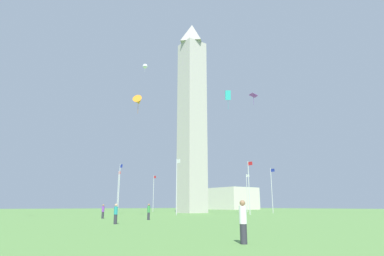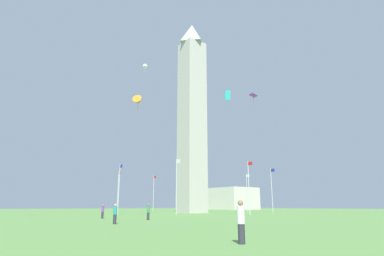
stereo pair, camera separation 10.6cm
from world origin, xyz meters
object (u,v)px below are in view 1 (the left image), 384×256
Objects in this scene: flagpole_se at (202,192)px; kite_purple_diamond at (253,96)px; flagpole_nw at (177,184)px; person_teal_shirt at (116,214)px; flagpole_ne at (272,189)px; flagpole_w at (119,186)px; person_white_shirt at (243,222)px; obelisk_monument at (192,112)px; distant_building at (229,199)px; person_purple_shirt at (103,211)px; flagpole_s at (154,192)px; kite_cyan_box at (228,95)px; kite_white_delta at (145,66)px; person_green_shirt at (149,212)px; flagpole_e at (247,191)px; flagpole_sw at (118,190)px; flagpole_n at (249,185)px; kite_orange_delta at (138,101)px.

kite_purple_diamond reaches higher than flagpole_se.
kite_purple_diamond reaches higher than flagpole_nw.
person_teal_shirt is 0.82× the size of kite_purple_diamond.
kite_purple_diamond reaches higher than flagpole_ne.
flagpole_w is 50.45m from person_white_shirt.
flagpole_ne is at bearing 44.88° from obelisk_monument.
flagpole_w is 34.17m from person_teal_shirt.
distant_building is (-44.91, 69.96, -0.68)m from flagpole_w.
flagpole_w reaches higher than person_purple_shirt.
kite_cyan_box is (41.29, -10.81, 12.86)m from flagpole_s.
kite_white_delta is at bearing -179.56° from flagpole_nw.
kite_white_delta reaches higher than person_white_shirt.
flagpole_ne is 1.00× the size of flagpole_nw.
person_purple_shirt is (18.63, -27.34, -22.17)m from obelisk_monument.
person_teal_shirt is 113.01m from distant_building.
flagpole_e is at bearing -0.76° from person_green_shirt.
flagpole_s and flagpole_sw have the same top height.
person_purple_shirt is at bearing -67.22° from flagpole_nw.
obelisk_monument is 24.93m from flagpole_n.
flagpole_se is 50.34m from person_purple_shirt.
flagpole_ne is 1.00× the size of flagpole_e.
flagpole_e is at bearing -38.21° from distant_building.
person_teal_shirt is (18.79, -43.21, -4.27)m from flagpole_ne.
obelisk_monument is 4.88× the size of flagpole_s.
flagpole_w is at bearing -57.30° from distant_building.
kite_purple_diamond is (1.73, 0.37, 16.61)m from flagpole_n.
kite_white_delta is at bearing 150.24° from kite_orange_delta.
flagpole_sw is 34.58m from person_purple_shirt.
flagpole_w is 21.54m from person_purple_shirt.
kite_orange_delta is at bearing -54.76° from obelisk_monument.
flagpole_s is 31.98m from flagpole_nw.
flagpole_ne and flagpole_nw have the same top height.
kite_purple_diamond is (-4.95, 11.18, 3.74)m from kite_cyan_box.
person_teal_shirt is 0.81× the size of kite_white_delta.
kite_white_delta is (-19.92, -12.71, 10.01)m from kite_purple_diamond.
obelisk_monument reaches higher than distant_building.
flagpole_se is 1.00× the size of flagpole_w.
flagpole_s is 5.32× the size of person_white_shirt.
obelisk_monument is 26.97× the size of person_purple_shirt.
kite_purple_diamond is at bearing 79.89° from kite_orange_delta.
flagpole_e is at bearing 111.31° from kite_orange_delta.
obelisk_monument is 4.88× the size of flagpole_sw.
kite_orange_delta reaches higher than person_purple_shirt.
kite_cyan_box reaches higher than flagpole_sw.
person_white_shirt is (60.15, -20.29, -4.23)m from flagpole_sw.
flagpole_n is 3.23× the size of kite_orange_delta.
kite_purple_diamond is (0.46, 27.71, 20.87)m from person_purple_shirt.
person_purple_shirt is 0.96× the size of person_white_shirt.
kite_orange_delta is at bearing 40.77° from person_green_shirt.
kite_orange_delta is at bearing -33.53° from flagpole_s.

